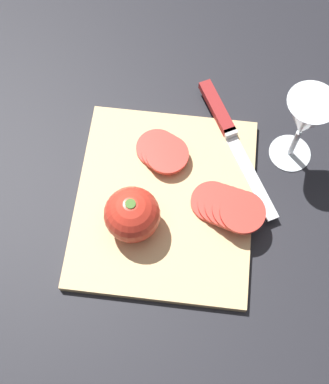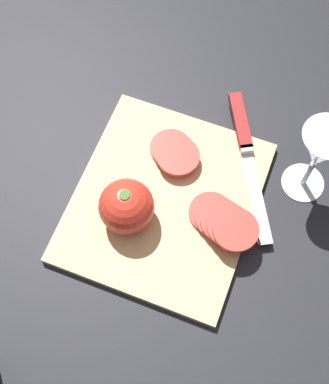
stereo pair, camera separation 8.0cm
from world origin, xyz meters
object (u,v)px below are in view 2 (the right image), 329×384
object	(u,v)px
wine_glass	(320,152)
knife	(243,135)
whole_tomato	(126,206)
tomato_slice_stack_near	(223,221)
tomato_slice_stack_far	(175,152)

from	to	relation	value
wine_glass	knife	bearing A→B (deg)	-108.32
whole_tomato	tomato_slice_stack_near	world-z (taller)	whole_tomato
whole_tomato	tomato_slice_stack_far	world-z (taller)	whole_tomato
wine_glass	tomato_slice_stack_near	bearing A→B (deg)	-39.10
wine_glass	whole_tomato	bearing A→B (deg)	-56.09
knife	tomato_slice_stack_far	size ratio (longest dim) A/B	2.80
tomato_slice_stack_far	wine_glass	bearing A→B (deg)	99.34
whole_tomato	knife	xyz separation A→B (m)	(-0.20, 0.12, -0.04)
whole_tomato	tomato_slice_stack_far	xyz separation A→B (m)	(-0.13, 0.03, -0.03)
wine_glass	whole_tomato	world-z (taller)	wine_glass
wine_glass	tomato_slice_stack_far	distance (m)	0.23
whole_tomato	wine_glass	bearing A→B (deg)	123.91
knife	tomato_slice_stack_near	xyz separation A→B (m)	(0.16, 0.02, 0.01)
wine_glass	knife	world-z (taller)	wine_glass
wine_glass	tomato_slice_stack_near	size ratio (longest dim) A/B	1.36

